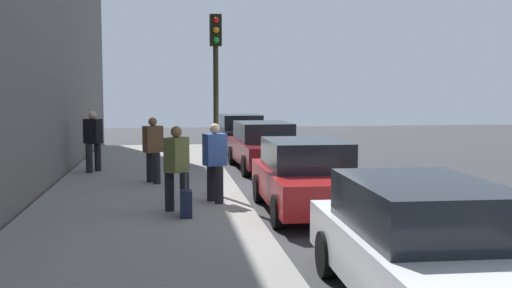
{
  "coord_description": "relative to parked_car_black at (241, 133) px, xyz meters",
  "views": [
    {
      "loc": [
        12.67,
        -2.71,
        2.6
      ],
      "look_at": [
        0.73,
        -0.97,
        1.49
      ],
      "focal_mm": 42.59,
      "sensor_mm": 36.0,
      "label": 1
    }
  ],
  "objects": [
    {
      "name": "rolling_suitcase",
      "position": [
        13.72,
        -2.71,
        -0.35
      ],
      "size": [
        0.34,
        0.22,
        0.88
      ],
      "color": "#191E38",
      "rests_on": "sidewalk"
    },
    {
      "name": "sidewalk",
      "position": [
        12.52,
        -3.62,
        -0.68
      ],
      "size": [
        28.0,
        4.6,
        0.15
      ],
      "primitive_type": "cube",
      "color": "gray",
      "rests_on": "ground"
    },
    {
      "name": "lane_stripe_centre",
      "position": [
        12.52,
        2.88,
        -0.75
      ],
      "size": [
        28.0,
        0.14,
        0.01
      ],
      "primitive_type": "cube",
      "color": "gold",
      "rests_on": "ground"
    },
    {
      "name": "pedestrian_olive_coat",
      "position": [
        13.2,
        -2.87,
        0.31
      ],
      "size": [
        0.54,
        0.51,
        1.71
      ],
      "color": "black",
      "rests_on": "sidewalk"
    },
    {
      "name": "pedestrian_blue_coat",
      "position": [
        12.26,
        -2.04,
        0.3
      ],
      "size": [
        0.53,
        0.54,
        1.7
      ],
      "color": "black",
      "rests_on": "sidewalk"
    },
    {
      "name": "parked_car_white",
      "position": [
        18.66,
        -0.08,
        0.0
      ],
      "size": [
        4.78,
        2.01,
        1.51
      ],
      "color": "black",
      "rests_on": "ground"
    },
    {
      "name": "traffic_light_pole",
      "position": [
        11.41,
        -1.94,
        2.18
      ],
      "size": [
        0.35,
        0.26,
        4.1
      ],
      "color": "#2D2D19",
      "rests_on": "sidewalk"
    },
    {
      "name": "pedestrian_black_coat",
      "position": [
        6.96,
        -5.21,
        0.35
      ],
      "size": [
        0.53,
        0.57,
        1.79
      ],
      "color": "black",
      "rests_on": "sidewalk"
    },
    {
      "name": "parked_car_black",
      "position": [
        0.0,
        0.0,
        0.0
      ],
      "size": [
        4.35,
        1.93,
        1.51
      ],
      "color": "black",
      "rests_on": "ground"
    },
    {
      "name": "parked_car_red",
      "position": [
        12.9,
        -0.16,
        -0.0
      ],
      "size": [
        4.32,
        1.95,
        1.51
      ],
      "color": "black",
      "rests_on": "ground"
    },
    {
      "name": "pedestrian_brown_coat",
      "position": [
        9.35,
        -3.42,
        0.3
      ],
      "size": [
        0.52,
        0.54,
        1.7
      ],
      "color": "black",
      "rests_on": "sidewalk"
    },
    {
      "name": "parked_car_maroon",
      "position": [
        6.04,
        0.02,
        0.0
      ],
      "size": [
        4.74,
        2.02,
        1.51
      ],
      "color": "black",
      "rests_on": "ground"
    },
    {
      "name": "ground_plane",
      "position": [
        12.52,
        -0.32,
        -0.76
      ],
      "size": [
        56.0,
        56.0,
        0.0
      ],
      "primitive_type": "plane",
      "color": "#333335"
    }
  ]
}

